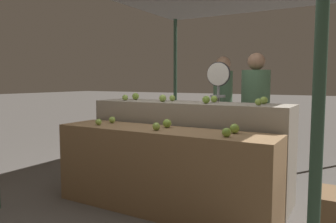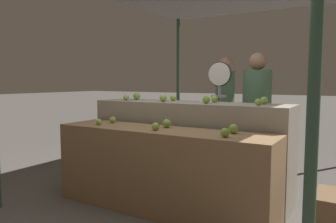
# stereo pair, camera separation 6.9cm
# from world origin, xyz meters

# --- Properties ---
(ground_plane) EXTENTS (60.00, 60.00, 0.00)m
(ground_plane) POSITION_xyz_m (0.00, 0.00, 0.00)
(ground_plane) COLOR #59544F
(display_counter_front) EXTENTS (2.34, 0.55, 0.85)m
(display_counter_front) POSITION_xyz_m (0.00, 0.00, 0.42)
(display_counter_front) COLOR olive
(display_counter_front) RESTS_ON ground_plane
(display_counter_back) EXTENTS (2.34, 0.55, 1.09)m
(display_counter_back) POSITION_xyz_m (0.00, 0.60, 0.54)
(display_counter_back) COLOR gray
(display_counter_back) RESTS_ON ground_plane
(apple_front_0) EXTENTS (0.07, 0.07, 0.07)m
(apple_front_0) POSITION_xyz_m (-0.75, -0.10, 0.88)
(apple_front_0) COLOR #8EB247
(apple_front_0) RESTS_ON display_counter_front
(apple_front_1) EXTENTS (0.08, 0.08, 0.08)m
(apple_front_1) POSITION_xyz_m (0.01, -0.10, 0.89)
(apple_front_1) COLOR #8EB247
(apple_front_1) RESTS_ON display_counter_front
(apple_front_2) EXTENTS (0.08, 0.08, 0.08)m
(apple_front_2) POSITION_xyz_m (0.73, -0.12, 0.89)
(apple_front_2) COLOR #7AA338
(apple_front_2) RESTS_ON display_counter_front
(apple_front_3) EXTENTS (0.08, 0.08, 0.08)m
(apple_front_3) POSITION_xyz_m (-0.73, 0.11, 0.89)
(apple_front_3) COLOR #8EB247
(apple_front_3) RESTS_ON display_counter_front
(apple_front_4) EXTENTS (0.09, 0.09, 0.09)m
(apple_front_4) POSITION_xyz_m (-0.00, 0.12, 0.89)
(apple_front_4) COLOR #84AD3D
(apple_front_4) RESTS_ON display_counter_front
(apple_front_5) EXTENTS (0.09, 0.09, 0.09)m
(apple_front_5) POSITION_xyz_m (0.73, 0.11, 0.89)
(apple_front_5) COLOR #84AD3D
(apple_front_5) RESTS_ON display_counter_front
(apple_back_0) EXTENTS (0.07, 0.07, 0.07)m
(apple_back_0) POSITION_xyz_m (-0.84, 0.49, 1.13)
(apple_back_0) COLOR #8EB247
(apple_back_0) RESTS_ON display_counter_back
(apple_back_1) EXTENTS (0.08, 0.08, 0.08)m
(apple_back_1) POSITION_xyz_m (-0.29, 0.50, 1.13)
(apple_back_1) COLOR #8EB247
(apple_back_1) RESTS_ON display_counter_back
(apple_back_2) EXTENTS (0.08, 0.08, 0.08)m
(apple_back_2) POSITION_xyz_m (0.27, 0.49, 1.13)
(apple_back_2) COLOR #7AA338
(apple_back_2) RESTS_ON display_counter_back
(apple_back_3) EXTENTS (0.07, 0.07, 0.07)m
(apple_back_3) POSITION_xyz_m (0.84, 0.50, 1.12)
(apple_back_3) COLOR #8EB247
(apple_back_3) RESTS_ON display_counter_back
(apple_back_4) EXTENTS (0.09, 0.09, 0.09)m
(apple_back_4) POSITION_xyz_m (-0.82, 0.70, 1.13)
(apple_back_4) COLOR #84AD3D
(apple_back_4) RESTS_ON display_counter_back
(apple_back_5) EXTENTS (0.07, 0.07, 0.07)m
(apple_back_5) POSITION_xyz_m (-0.27, 0.70, 1.13)
(apple_back_5) COLOR #8EB247
(apple_back_5) RESTS_ON display_counter_back
(apple_back_6) EXTENTS (0.08, 0.08, 0.08)m
(apple_back_6) POSITION_xyz_m (0.28, 0.71, 1.13)
(apple_back_6) COLOR #84AD3D
(apple_back_6) RESTS_ON display_counter_back
(apple_back_7) EXTENTS (0.08, 0.08, 0.08)m
(apple_back_7) POSITION_xyz_m (0.84, 0.71, 1.13)
(apple_back_7) COLOR #8EB247
(apple_back_7) RESTS_ON display_counter_back
(produce_scale) EXTENTS (0.32, 0.20, 1.58)m
(produce_scale) POSITION_xyz_m (0.12, 1.23, 1.17)
(produce_scale) COLOR #99999E
(produce_scale) RESTS_ON ground_plane
(person_vendor_at_scale) EXTENTS (0.43, 0.43, 1.70)m
(person_vendor_at_scale) POSITION_xyz_m (0.55, 1.45, 0.98)
(person_vendor_at_scale) COLOR #2D2D38
(person_vendor_at_scale) RESTS_ON ground_plane
(person_customer_left) EXTENTS (0.32, 0.32, 1.72)m
(person_customer_left) POSITION_xyz_m (-0.16, 2.14, 1.01)
(person_customer_left) COLOR #2D2D38
(person_customer_left) RESTS_ON ground_plane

